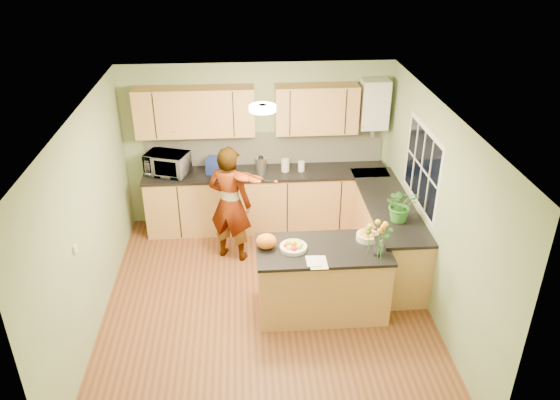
{
  "coord_description": "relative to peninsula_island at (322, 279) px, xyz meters",
  "views": [
    {
      "loc": [
        -0.22,
        -5.47,
        4.34
      ],
      "look_at": [
        0.21,
        0.5,
        1.21
      ],
      "focal_mm": 35.0,
      "sensor_mm": 36.0,
      "label": 1
    }
  ],
  "objects": [
    {
      "name": "wall_left",
      "position": [
        -2.67,
        0.15,
        0.8
      ],
      "size": [
        0.02,
        4.5,
        2.5
      ],
      "primitive_type": "cube",
      "color": "gray",
      "rests_on": "floor"
    },
    {
      "name": "window_right",
      "position": [
        1.33,
        0.75,
        1.1
      ],
      "size": [
        0.01,
        1.3,
        1.05
      ],
      "color": "white",
      "rests_on": "wall_right"
    },
    {
      "name": "jar_cream",
      "position": [
        -0.28,
        2.09,
        0.58
      ],
      "size": [
        0.15,
        0.15,
        0.19
      ],
      "primitive_type": "cylinder",
      "rotation": [
        0.0,
        0.0,
        -0.34
      ],
      "color": "beige",
      "rests_on": "back_counter"
    },
    {
      "name": "boiler",
      "position": [
        1.03,
        2.24,
        1.45
      ],
      "size": [
        0.4,
        0.3,
        0.86
      ],
      "color": "white",
      "rests_on": "wall_back"
    },
    {
      "name": "jar_white",
      "position": [
        -0.04,
        2.08,
        0.57
      ],
      "size": [
        0.13,
        0.13,
        0.15
      ],
      "primitive_type": "cylinder",
      "rotation": [
        0.0,
        0.0,
        0.43
      ],
      "color": "white",
      "rests_on": "back_counter"
    },
    {
      "name": "papers",
      "position": [
        -0.1,
        -0.3,
        0.45
      ],
      "size": [
        0.2,
        0.27,
        0.01
      ],
      "primitive_type": "cube",
      "color": "silver",
      "rests_on": "peninsula_island"
    },
    {
      "name": "kettle",
      "position": [
        -0.64,
        2.07,
        0.62
      ],
      "size": [
        0.16,
        0.16,
        0.31
      ],
      "rotation": [
        0.0,
        0.0,
        -0.09
      ],
      "color": "#ADADB2",
      "rests_on": "back_counter"
    },
    {
      "name": "orange_bowl",
      "position": [
        0.55,
        0.15,
        0.51
      ],
      "size": [
        0.26,
        0.26,
        0.15
      ],
      "color": "beige",
      "rests_on": "peninsula_island"
    },
    {
      "name": "microwave",
      "position": [
        -2.01,
        2.11,
        0.66
      ],
      "size": [
        0.7,
        0.58,
        0.33
      ],
      "primitive_type": "imported",
      "rotation": [
        0.0,
        0.0,
        -0.34
      ],
      "color": "white",
      "rests_on": "back_counter"
    },
    {
      "name": "light_switch",
      "position": [
        -2.65,
        -0.45,
        0.85
      ],
      "size": [
        0.02,
        0.09,
        0.09
      ],
      "primitive_type": "cube",
      "color": "white",
      "rests_on": "wall_left"
    },
    {
      "name": "back_counter",
      "position": [
        -0.57,
        2.1,
        0.02
      ],
      "size": [
        3.64,
        0.62,
        0.94
      ],
      "color": "tan",
      "rests_on": "floor"
    },
    {
      "name": "potted_plant",
      "position": [
        1.03,
        0.5,
        0.71
      ],
      "size": [
        0.43,
        0.38,
        0.45
      ],
      "primitive_type": "imported",
      "rotation": [
        0.0,
        0.0,
        -0.07
      ],
      "color": "#357D29",
      "rests_on": "right_counter"
    },
    {
      "name": "splashback",
      "position": [
        -0.57,
        2.38,
        0.75
      ],
      "size": [
        3.6,
        0.02,
        0.52
      ],
      "primitive_type": "cube",
      "color": "beige",
      "rests_on": "back_counter"
    },
    {
      "name": "violin",
      "position": [
        -0.9,
        1.06,
        0.9
      ],
      "size": [
        0.71,
        0.61,
        0.18
      ],
      "primitive_type": null,
      "rotation": [
        0.17,
        0.0,
        -0.61
      ],
      "color": "#500F05",
      "rests_on": "violinist"
    },
    {
      "name": "wall_right",
      "position": [
        1.33,
        0.15,
        0.8
      ],
      "size": [
        0.02,
        4.5,
        2.5
      ],
      "primitive_type": "cube",
      "color": "gray",
      "rests_on": "floor"
    },
    {
      "name": "upper_cabinets",
      "position": [
        -0.84,
        2.23,
        1.4
      ],
      "size": [
        3.2,
        0.34,
        0.7
      ],
      "color": "tan",
      "rests_on": "wall_back"
    },
    {
      "name": "peninsula_island",
      "position": [
        0.0,
        0.0,
        0.0
      ],
      "size": [
        1.56,
        0.8,
        0.9
      ],
      "color": "tan",
      "rests_on": "floor"
    },
    {
      "name": "wall_back",
      "position": [
        -0.67,
        2.4,
        0.8
      ],
      "size": [
        4.0,
        0.02,
        2.5
      ],
      "primitive_type": "cube",
      "color": "gray",
      "rests_on": "floor"
    },
    {
      "name": "ceiling",
      "position": [
        -0.67,
        0.15,
        2.05
      ],
      "size": [
        4.0,
        4.5,
        0.02
      ],
      "primitive_type": "cube",
      "color": "silver",
      "rests_on": "wall_back"
    },
    {
      "name": "right_counter",
      "position": [
        1.03,
        1.0,
        0.02
      ],
      "size": [
        0.62,
        2.24,
        0.94
      ],
      "color": "tan",
      "rests_on": "floor"
    },
    {
      "name": "blue_box",
      "position": [
        -1.29,
        2.1,
        0.61
      ],
      "size": [
        0.33,
        0.27,
        0.24
      ],
      "primitive_type": "cube",
      "rotation": [
        0.0,
        0.0,
        -0.19
      ],
      "color": "navy",
      "rests_on": "back_counter"
    },
    {
      "name": "orange_bag",
      "position": [
        -0.66,
        0.05,
        0.54
      ],
      "size": [
        0.27,
        0.24,
        0.18
      ],
      "primitive_type": "ellipsoid",
      "rotation": [
        0.0,
        0.0,
        0.18
      ],
      "color": "orange",
      "rests_on": "peninsula_island"
    },
    {
      "name": "floor",
      "position": [
        -0.67,
        0.15,
        -0.45
      ],
      "size": [
        4.5,
        4.5,
        0.0
      ],
      "primitive_type": "plane",
      "color": "brown",
      "rests_on": "ground"
    },
    {
      "name": "flower_vase",
      "position": [
        0.6,
        -0.18,
        0.78
      ],
      "size": [
        0.27,
        0.27,
        0.5
      ],
      "rotation": [
        0.0,
        0.0,
        -0.42
      ],
      "color": "silver",
      "rests_on": "peninsula_island"
    },
    {
      "name": "wall_front",
      "position": [
        -0.67,
        -2.1,
        0.8
      ],
      "size": [
        4.0,
        0.02,
        2.5
      ],
      "primitive_type": "cube",
      "color": "gray",
      "rests_on": "floor"
    },
    {
      "name": "ceiling_lamp",
      "position": [
        -0.67,
        0.45,
        2.01
      ],
      "size": [
        0.3,
        0.3,
        0.07
      ],
      "color": "#FFEABF",
      "rests_on": "ceiling"
    },
    {
      "name": "fruit_dish",
      "position": [
        -0.35,
        0.0,
        0.49
      ],
      "size": [
        0.32,
        0.32,
        0.11
      ],
      "color": "beige",
      "rests_on": "peninsula_island"
    },
    {
      "name": "violinist",
      "position": [
        -1.1,
        1.28,
        0.39
      ],
      "size": [
        0.72,
        0.61,
        1.68
      ],
      "primitive_type": "imported",
      "rotation": [
        0.0,
        0.0,
        2.73
      ],
      "color": "#DBA386",
      "rests_on": "floor"
    }
  ]
}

